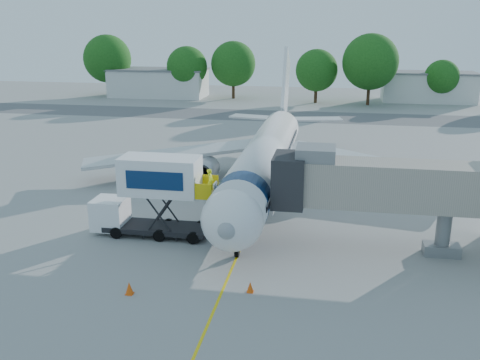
% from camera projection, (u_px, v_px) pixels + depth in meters
% --- Properties ---
extents(ground, '(160.00, 160.00, 0.00)m').
position_uv_depth(ground, '(259.00, 206.00, 42.08)').
color(ground, gray).
rests_on(ground, ground).
extents(guidance_line, '(0.15, 70.00, 0.01)m').
position_uv_depth(guidance_line, '(259.00, 206.00, 42.08)').
color(guidance_line, yellow).
rests_on(guidance_line, ground).
extents(taxiway_strip, '(120.00, 10.00, 0.01)m').
position_uv_depth(taxiway_strip, '(297.00, 116.00, 81.72)').
color(taxiway_strip, '#59595B').
rests_on(taxiway_strip, ground).
extents(aircraft, '(34.17, 37.73, 11.35)m').
position_uv_depth(aircraft, '(266.00, 158.00, 45.13)').
color(aircraft, white).
rests_on(aircraft, ground).
extents(jet_bridge, '(13.90, 3.20, 6.60)m').
position_uv_depth(jet_bridge, '(372.00, 185.00, 32.91)').
color(jet_bridge, '#A09588').
rests_on(jet_bridge, ground).
extents(catering_hiloader, '(8.50, 2.44, 5.50)m').
position_uv_depth(catering_hiloader, '(152.00, 196.00, 35.73)').
color(catering_hiloader, black).
rests_on(catering_hiloader, ground).
extents(ground_tug, '(3.84, 2.27, 1.46)m').
position_uv_depth(ground_tug, '(294.00, 314.00, 25.15)').
color(ground_tug, white).
rests_on(ground_tug, ground).
extents(safety_cone_a, '(0.38, 0.38, 0.61)m').
position_uv_depth(safety_cone_a, '(250.00, 287.00, 28.71)').
color(safety_cone_a, '#E94F0C').
rests_on(safety_cone_a, ground).
extents(safety_cone_b, '(0.45, 0.45, 0.71)m').
position_uv_depth(safety_cone_b, '(129.00, 288.00, 28.49)').
color(safety_cone_b, '#E94F0C').
rests_on(safety_cone_b, ground).
extents(outbuilding_left, '(18.40, 8.40, 5.30)m').
position_uv_depth(outbuilding_left, '(159.00, 83.00, 102.61)').
color(outbuilding_left, silver).
rests_on(outbuilding_left, ground).
extents(outbuilding_right, '(16.40, 7.40, 5.30)m').
position_uv_depth(outbuilding_right, '(428.00, 87.00, 96.17)').
color(outbuilding_right, silver).
rests_on(outbuilding_right, ground).
extents(tree_a, '(9.10, 9.10, 11.60)m').
position_uv_depth(tree_a, '(107.00, 59.00, 102.82)').
color(tree_a, '#382314').
rests_on(tree_a, ground).
extents(tree_b, '(7.54, 7.54, 9.61)m').
position_uv_depth(tree_b, '(187.00, 67.00, 99.55)').
color(tree_b, '#382314').
rests_on(tree_b, ground).
extents(tree_c, '(8.27, 8.27, 10.55)m').
position_uv_depth(tree_c, '(233.00, 64.00, 98.94)').
color(tree_c, '#382314').
rests_on(tree_c, ground).
extents(tree_d, '(7.37, 7.37, 9.39)m').
position_uv_depth(tree_d, '(317.00, 70.00, 93.78)').
color(tree_d, '#382314').
rests_on(tree_d, ground).
extents(tree_e, '(9.50, 9.50, 12.11)m').
position_uv_depth(tree_e, '(370.00, 62.00, 90.77)').
color(tree_e, '#382314').
rests_on(tree_e, ground).
extents(tree_f, '(5.98, 5.98, 7.62)m').
position_uv_depth(tree_f, '(442.00, 77.00, 93.18)').
color(tree_f, '#382314').
rests_on(tree_f, ground).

